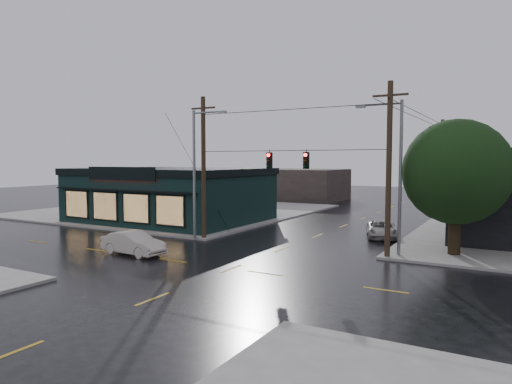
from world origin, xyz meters
The scene contains 15 objects.
ground_plane centered at (0.00, 0.00, 0.00)m, with size 160.00×160.00×0.00m, color black.
sidewalk_nw centered at (-20.00, 20.00, 0.07)m, with size 28.00×28.00×0.15m, color gray.
pizza_shop centered at (-15.00, 12.94, 2.56)m, with size 16.30×12.34×4.90m.
corner_tree centered at (9.80, 9.00, 4.99)m, with size 6.16×6.16×7.94m.
utility_pole_nw centered at (-6.50, 6.50, 0.00)m, with size 2.00×0.32×10.15m, color black, non-canonical shape.
utility_pole_ne centered at (6.50, 6.50, 0.00)m, with size 2.00×0.32×10.15m, color black, non-canonical shape.
utility_pole_far_a centered at (6.50, 28.00, 0.00)m, with size 2.00×0.32×9.65m, color black, non-canonical shape.
utility_pole_far_b centered at (6.50, 48.00, 0.00)m, with size 2.00×0.32×9.15m, color black, non-canonical shape.
utility_pole_far_c centered at (6.50, 68.00, 0.00)m, with size 2.00×0.32×9.15m, color black, non-canonical shape.
span_signal_assembly centered at (0.10, 6.50, 5.70)m, with size 13.00×0.48×1.23m.
streetlight_nw centered at (-6.80, 5.80, 0.00)m, with size 5.40×0.30×9.15m, color gray, non-canonical shape.
streetlight_ne centered at (7.00, 7.20, 0.00)m, with size 5.40×0.30×9.15m, color gray, non-canonical shape.
bg_building_west centered at (-14.00, 40.00, 2.20)m, with size 12.00×10.00×4.40m, color #332925.
sedan_cream centered at (-7.10, 0.13, 0.70)m, with size 1.49×4.26×1.40m, color beige.
suv_silver centered at (4.44, 13.53, 0.63)m, with size 2.08×4.50×1.25m, color #A49F97.
Camera 1 is at (12.73, -19.86, 5.69)m, focal length 32.00 mm.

